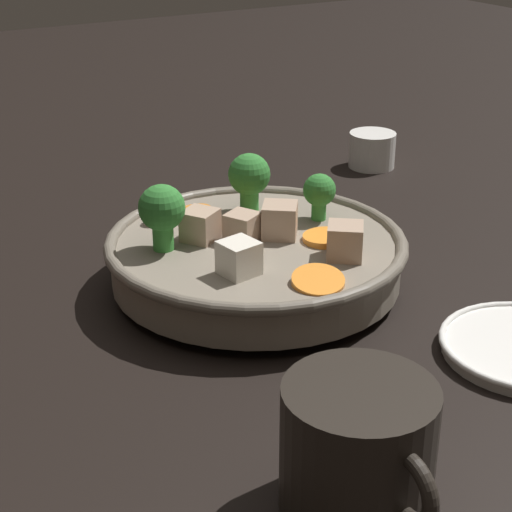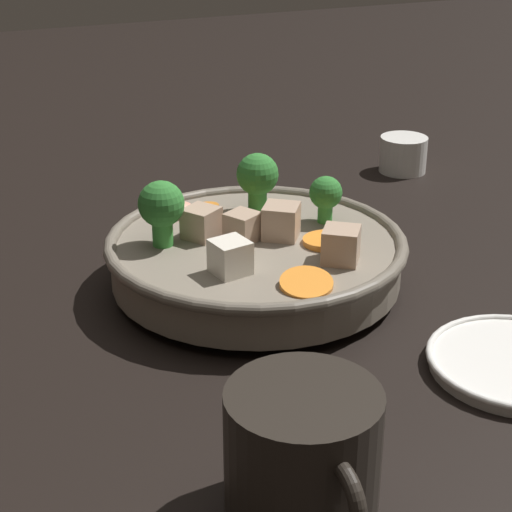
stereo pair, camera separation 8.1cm
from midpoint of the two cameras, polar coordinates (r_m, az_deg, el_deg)
The scene contains 4 objects.
ground_plane at distance 0.82m, azimuth -2.81°, elevation -2.14°, with size 3.00×3.00×0.00m, color black.
stirfry_bowl at distance 0.81m, azimuth -2.93°, elevation 0.19°, with size 0.28×0.28×0.11m.
tea_cup at distance 1.15m, azimuth 5.75°, elevation 7.04°, with size 0.06×0.06×0.05m.
dark_mug at distance 0.53m, azimuth 2.50°, elevation -12.95°, with size 0.12×0.10×0.09m.
Camera 1 is at (0.63, -0.37, 0.37)m, focal length 60.00 mm.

